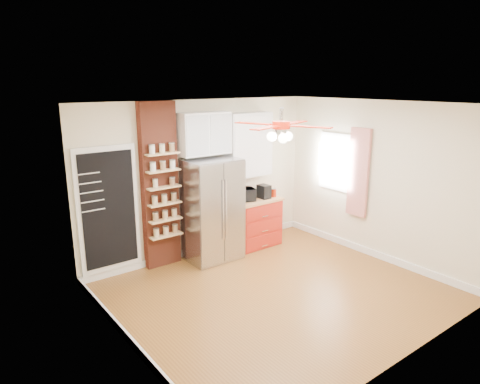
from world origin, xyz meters
TOP-DOWN VIEW (x-y plane):
  - floor at (0.00, 0.00)m, footprint 4.50×4.50m
  - ceiling at (0.00, 0.00)m, footprint 4.50×4.50m
  - wall_back at (0.00, 2.00)m, footprint 4.50×0.02m
  - wall_front at (0.00, -2.00)m, footprint 4.50×0.02m
  - wall_left at (-2.25, 0.00)m, footprint 0.02×4.00m
  - wall_right at (2.25, 0.00)m, footprint 0.02×4.00m
  - chalkboard at (-1.70, 1.96)m, footprint 0.95×0.05m
  - brick_pillar at (-0.85, 1.92)m, footprint 0.60×0.16m
  - fridge at (-0.05, 1.63)m, footprint 0.90×0.70m
  - upper_glass_cabinet at (-0.05, 1.82)m, footprint 0.90×0.35m
  - red_cabinet at (0.92, 1.68)m, footprint 0.94×0.64m
  - upper_shelf_unit at (0.92, 1.85)m, footprint 0.90×0.30m
  - window at (2.23, 0.90)m, footprint 0.04×0.75m
  - curtain at (2.18, 0.35)m, footprint 0.06×0.40m
  - ceiling_fan at (0.00, 0.00)m, footprint 1.40×1.40m
  - toaster_oven at (0.66, 1.68)m, footprint 0.49×0.40m
  - coffee_maker at (1.08, 1.59)m, footprint 0.19×0.23m
  - canister_left at (1.29, 1.55)m, footprint 0.11×0.11m
  - canister_right at (1.29, 1.71)m, footprint 0.14×0.14m
  - pantry_jar_oats at (-0.99, 1.79)m, footprint 0.09×0.09m
  - pantry_jar_beans at (-0.70, 1.76)m, footprint 0.12×0.12m

SIDE VIEW (x-z plane):
  - floor at x=0.00m, z-range 0.00..0.00m
  - red_cabinet at x=0.92m, z-range 0.00..0.90m
  - fridge at x=-0.05m, z-range 0.00..1.75m
  - canister_right at x=1.29m, z-range 0.90..1.05m
  - canister_left at x=1.29m, z-range 0.90..1.05m
  - toaster_oven at x=0.66m, z-range 0.90..1.13m
  - coffee_maker at x=1.08m, z-range 0.90..1.15m
  - chalkboard at x=-1.70m, z-range 0.12..2.08m
  - wall_back at x=0.00m, z-range 0.00..2.70m
  - wall_front at x=0.00m, z-range 0.00..2.70m
  - wall_left at x=-2.25m, z-range 0.00..2.70m
  - wall_right at x=2.25m, z-range 0.00..2.70m
  - brick_pillar at x=-0.85m, z-range 0.00..2.70m
  - pantry_jar_beans at x=-0.70m, z-range 1.37..1.49m
  - pantry_jar_oats at x=-0.99m, z-range 1.37..1.50m
  - curtain at x=2.18m, z-range 0.67..2.23m
  - window at x=2.23m, z-range 1.02..2.08m
  - upper_shelf_unit at x=0.92m, z-range 1.30..2.45m
  - upper_glass_cabinet at x=-0.05m, z-range 1.80..2.50m
  - ceiling_fan at x=0.00m, z-range 2.20..2.65m
  - ceiling at x=0.00m, z-range 2.70..2.70m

